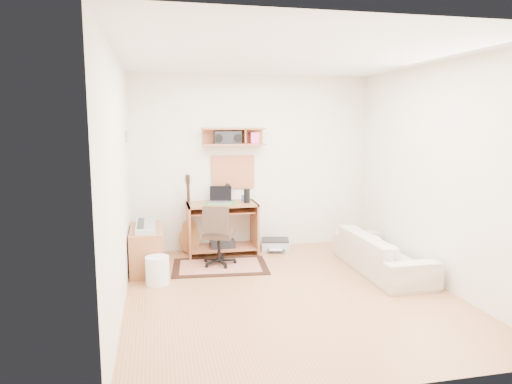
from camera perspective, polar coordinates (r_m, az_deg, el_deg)
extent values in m
cube|color=#B17649|center=(5.40, 4.00, -12.21)|extent=(3.60, 4.00, 0.01)
cube|color=white|center=(5.10, 4.33, 16.38)|extent=(3.60, 4.00, 0.01)
cube|color=silver|center=(7.02, -0.45, 3.60)|extent=(3.60, 0.01, 2.60)
cube|color=silver|center=(4.90, -16.55, 1.05)|extent=(0.01, 4.00, 2.60)
cube|color=silver|center=(5.86, 21.37, 2.00)|extent=(0.01, 4.00, 2.60)
cube|color=#9F5F38|center=(6.82, -2.72, 6.81)|extent=(0.90, 0.25, 0.26)
cube|color=tan|center=(6.96, -2.83, 2.47)|extent=(0.64, 0.03, 0.49)
cube|color=#4C8CBF|center=(6.36, -15.57, 6.55)|extent=(0.02, 0.20, 0.15)
cylinder|color=black|center=(6.73, -1.13, -0.48)|extent=(0.09, 0.09, 0.20)
cylinder|color=#3762A6|center=(6.88, -1.55, -0.75)|extent=(0.06, 0.06, 0.09)
cube|color=black|center=(6.80, -3.53, 6.63)|extent=(0.38, 0.18, 0.20)
cube|color=tan|center=(6.28, -4.43, -9.07)|extent=(1.31, 0.94, 0.02)
cube|color=#9F5F38|center=(6.26, -13.28, -6.81)|extent=(0.40, 0.90, 0.55)
cube|color=#B2B5BA|center=(6.18, -13.38, -4.05)|extent=(0.24, 0.77, 0.07)
cylinder|color=white|center=(5.71, -12.00, -9.38)|extent=(0.30, 0.30, 0.33)
cube|color=#A5A8AA|center=(7.06, 2.38, -6.41)|extent=(0.47, 0.40, 0.15)
imported|color=#C1B199|center=(6.21, 15.21, -6.46)|extent=(0.50, 1.70, 0.66)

